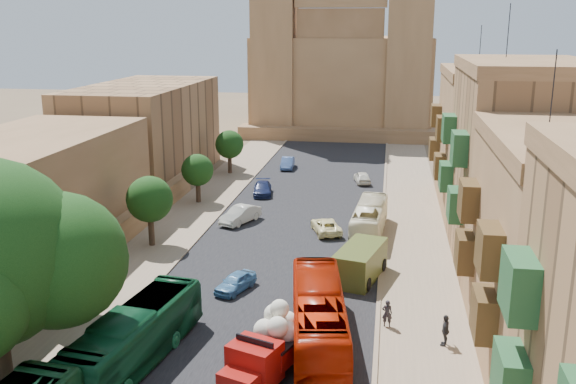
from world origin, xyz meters
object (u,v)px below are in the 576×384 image
(car_blue_a, at_px, (236,282))
(pedestrian_c, at_px, (445,330))
(bus_red_east, at_px, (318,316))
(bus_cream_east, at_px, (369,219))
(car_dkblue, at_px, (262,189))
(car_white_b, at_px, (362,177))
(street_tree_c, at_px, (197,170))
(olive_pickup, at_px, (360,263))
(street_tree_a, at_px, (71,253))
(car_blue_b, at_px, (287,163))
(street_tree_d, at_px, (229,145))
(bus_green_north, at_px, (135,337))
(car_white_a, at_px, (240,215))
(car_cream, at_px, (326,226))
(street_tree_b, at_px, (150,199))
(pedestrian_a, at_px, (387,313))
(church, at_px, (343,68))
(red_truck, at_px, (270,346))

(car_blue_a, distance_m, pedestrian_c, 13.31)
(bus_red_east, bearing_deg, pedestrian_c, 178.22)
(bus_cream_east, height_order, car_dkblue, bus_cream_east)
(car_white_b, bearing_deg, street_tree_c, 21.86)
(olive_pickup, bearing_deg, street_tree_a, -152.99)
(car_blue_b, bearing_deg, street_tree_d, -154.82)
(street_tree_d, xyz_separation_m, bus_green_north, (5.45, -40.61, -1.75))
(street_tree_d, xyz_separation_m, car_blue_a, (8.18, -31.26, -2.62))
(street_tree_a, relative_size, car_blue_a, 1.69)
(car_white_a, height_order, car_cream, car_white_a)
(street_tree_b, height_order, car_blue_b, street_tree_b)
(olive_pickup, xyz_separation_m, pedestrian_a, (1.81, -6.67, -0.27))
(church, bearing_deg, bus_green_north, -93.66)
(car_white_b, bearing_deg, car_white_a, 46.84)
(church, height_order, bus_red_east, church)
(street_tree_b, bearing_deg, car_blue_b, 77.75)
(street_tree_c, xyz_separation_m, bus_green_north, (5.45, -28.61, -1.59))
(car_white_a, bearing_deg, street_tree_d, 129.66)
(church, relative_size, street_tree_b, 6.87)
(car_blue_b, bearing_deg, car_dkblue, -96.43)
(red_truck, height_order, pedestrian_c, red_truck)
(bus_green_north, bearing_deg, street_tree_b, 116.29)
(car_white_b, bearing_deg, church, -93.70)
(car_white_a, height_order, pedestrian_c, pedestrian_c)
(car_white_b, bearing_deg, bus_red_east, 77.19)
(street_tree_d, height_order, bus_cream_east, street_tree_d)
(car_white_a, xyz_separation_m, pedestrian_c, (15.19, -18.76, 0.16))
(bus_cream_east, bearing_deg, church, -79.14)
(street_tree_b, relative_size, car_white_b, 1.49)
(red_truck, distance_m, car_blue_a, 10.25)
(street_tree_d, height_order, car_blue_b, street_tree_d)
(bus_green_north, bearing_deg, church, 94.46)
(bus_green_north, relative_size, pedestrian_c, 6.07)
(street_tree_b, xyz_separation_m, pedestrian_a, (17.50, -10.67, -2.76))
(bus_red_east, xyz_separation_m, car_dkblue, (-8.65, 28.69, -0.92))
(bus_red_east, distance_m, bus_cream_east, 18.34)
(street_tree_a, height_order, street_tree_c, street_tree_a)
(olive_pickup, bearing_deg, bus_cream_east, 88.33)
(pedestrian_c, bearing_deg, street_tree_c, -125.19)
(street_tree_b, distance_m, car_cream, 13.83)
(bus_green_north, bearing_deg, car_dkblue, 98.30)
(street_tree_b, relative_size, car_white_a, 1.26)
(car_blue_a, height_order, pedestrian_a, pedestrian_a)
(red_truck, bearing_deg, bus_cream_east, 79.98)
(bus_red_east, distance_m, car_white_b, 34.91)
(street_tree_d, bearing_deg, car_white_a, -73.28)
(pedestrian_a, relative_size, pedestrian_c, 0.91)
(church, xyz_separation_m, red_truck, (2.11, -71.28, -7.97))
(street_tree_c, distance_m, car_white_a, 8.04)
(street_tree_c, relative_size, car_blue_a, 1.36)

